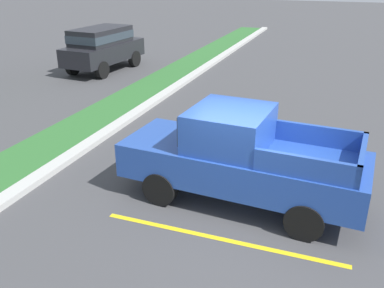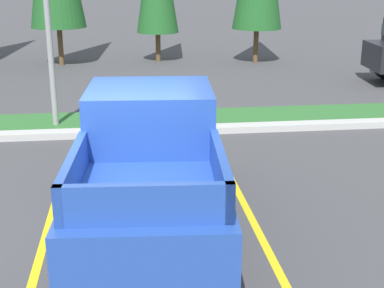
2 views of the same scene
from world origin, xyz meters
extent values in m
plane|color=#424244|center=(0.00, 0.00, 0.00)|extent=(120.00, 120.00, 0.00)
cube|color=yellow|center=(-1.00, 0.14, 0.00)|extent=(0.12, 4.80, 0.01)
cube|color=yellow|center=(2.10, 0.14, 0.00)|extent=(0.12, 4.80, 0.01)
cube|color=#B2B2AD|center=(0.00, 5.00, 0.07)|extent=(56.00, 0.40, 0.15)
cube|color=#2D662D|center=(0.00, 6.10, 0.03)|extent=(56.00, 1.80, 0.06)
cylinder|color=black|center=(-0.19, 1.74, 0.38)|extent=(0.33, 0.78, 0.76)
cylinder|color=black|center=(1.50, 1.62, 0.38)|extent=(0.33, 0.78, 0.76)
cylinder|color=black|center=(-0.41, -1.35, 0.38)|extent=(0.33, 0.78, 0.76)
cylinder|color=black|center=(1.29, -1.47, 0.38)|extent=(0.33, 0.78, 0.76)
cube|color=#23479E|center=(0.55, 0.14, 0.88)|extent=(2.26, 5.32, 0.76)
cube|color=#23479E|center=(0.57, 0.43, 1.68)|extent=(1.87, 1.72, 0.84)
cube|color=#2D3842|center=(0.63, 1.25, 1.73)|extent=(1.62, 0.17, 0.63)
cube|color=#23479E|center=(-0.40, -1.25, 1.48)|extent=(0.23, 1.90, 0.44)
cube|color=#23479E|center=(1.29, -1.37, 1.48)|extent=(0.23, 1.90, 0.44)
cube|color=#23479E|center=(0.38, -2.21, 1.48)|extent=(1.80, 0.23, 0.44)
cube|color=silver|center=(0.73, 2.68, 0.64)|extent=(1.81, 0.29, 0.28)
cylinder|color=black|center=(11.93, 10.30, 0.40)|extent=(0.82, 0.32, 0.80)
cylinder|color=black|center=(11.79, 8.61, 0.40)|extent=(0.82, 0.32, 0.80)
cylinder|color=black|center=(9.14, 10.53, 0.40)|extent=(0.82, 0.32, 0.80)
cylinder|color=black|center=(9.00, 8.83, 0.40)|extent=(0.82, 0.32, 0.80)
cube|color=black|center=(10.46, 9.57, 0.92)|extent=(4.73, 2.21, 0.84)
cube|color=black|center=(10.31, 9.58, 1.72)|extent=(3.23, 1.93, 0.76)
cube|color=#2D3842|center=(10.31, 9.58, 1.70)|extent=(3.27, 1.97, 0.36)
camera|label=1|loc=(-7.46, -1.68, 4.84)|focal=39.17mm
camera|label=2|loc=(0.25, -7.21, 3.75)|focal=51.26mm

